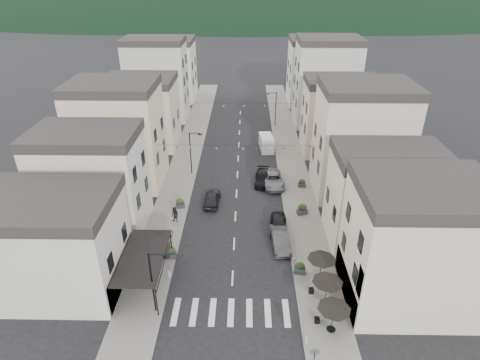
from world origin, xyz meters
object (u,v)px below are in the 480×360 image
object	(u,v)px
parked_car_b	(280,240)
pedestrian_a	(168,249)
parked_car_a	(278,225)
parked_car_e	(212,198)
parked_car_d	(263,178)
parked_car_c	(273,180)
pedestrian_b	(175,215)
delivery_van	(266,142)

from	to	relation	value
parked_car_b	pedestrian_a	size ratio (longest dim) A/B	2.61
parked_car_a	pedestrian_a	xyz separation A→B (m)	(-10.81, -4.57, 0.25)
parked_car_e	parked_car_d	bearing A→B (deg)	-136.78
parked_car_c	pedestrian_b	distance (m)	14.09
delivery_van	pedestrian_b	xyz separation A→B (m)	(-10.69, -19.82, -0.04)
parked_car_e	pedestrian_a	world-z (taller)	pedestrian_a
parked_car_c	delivery_van	bearing A→B (deg)	86.38
delivery_van	pedestrian_b	distance (m)	22.52
parked_car_e	pedestrian_b	bearing A→B (deg)	50.85
parked_car_d	parked_car_e	size ratio (longest dim) A/B	1.10
parked_car_a	parked_car_b	size ratio (longest dim) A/B	0.95
parked_car_a	parked_car_e	distance (m)	9.12
pedestrian_b	parked_car_b	bearing A→B (deg)	11.98
pedestrian_a	pedestrian_b	distance (m)	5.87
parked_car_a	parked_car_c	xyz separation A→B (m)	(0.00, 9.99, -0.00)
parked_car_a	pedestrian_b	bearing A→B (deg)	175.83
parked_car_c	parked_car_d	world-z (taller)	parked_car_c
parked_car_d	delivery_van	size ratio (longest dim) A/B	0.99
pedestrian_a	pedestrian_b	size ratio (longest dim) A/B	0.96
parked_car_b	parked_car_d	world-z (taller)	parked_car_b
parked_car_c	pedestrian_b	world-z (taller)	pedestrian_b
parked_car_e	pedestrian_b	size ratio (longest dim) A/B	2.34
delivery_van	pedestrian_a	xyz separation A→B (m)	(-10.42, -25.69, -0.08)
parked_car_c	pedestrian_a	world-z (taller)	pedestrian_a
parked_car_a	parked_car_e	size ratio (longest dim) A/B	1.03
parked_car_d	parked_car_e	bearing A→B (deg)	-136.18
parked_car_b	parked_car_e	world-z (taller)	parked_car_b
parked_car_e	pedestrian_a	bearing A→B (deg)	74.17
parked_car_c	parked_car_a	bearing A→B (deg)	-95.64
parked_car_e	pedestrian_a	size ratio (longest dim) A/B	2.42
parked_car_c	pedestrian_a	distance (m)	18.14
delivery_van	parked_car_a	bearing A→B (deg)	-93.99
parked_car_b	parked_car_d	size ratio (longest dim) A/B	0.98
parked_car_a	parked_car_d	distance (m)	10.54
parked_car_b	parked_car_c	distance (m)	12.54
parked_car_a	pedestrian_a	distance (m)	11.74
parked_car_e	parked_car_a	bearing A→B (deg)	147.34
parked_car_a	parked_car_c	size ratio (longest dim) A/B	0.82
parked_car_b	pedestrian_b	bearing A→B (deg)	156.06
parked_car_e	delivery_van	size ratio (longest dim) A/B	0.91
parked_car_a	parked_car_c	distance (m)	9.99
parked_car_b	parked_car_a	bearing A→B (deg)	85.20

